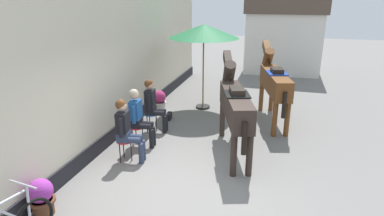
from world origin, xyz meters
name	(u,v)px	position (x,y,z in m)	size (l,w,h in m)	color
ground_plane	(223,124)	(0.00, 3.00, 0.00)	(40.00, 40.00, 0.00)	slate
pub_facade_wall	(109,77)	(-2.55, 1.50, 1.54)	(0.34, 14.00, 3.40)	beige
distant_cottage	(284,31)	(1.40, 10.29, 1.80)	(3.40, 2.60, 3.50)	silver
seated_visitor_near	(126,127)	(-1.61, 0.40, 0.78)	(0.61, 0.49, 1.39)	red
seated_visitor_middle	(138,115)	(-1.68, 1.17, 0.78)	(0.61, 0.49, 1.39)	red
seated_visitor_far	(153,103)	(-1.69, 2.08, 0.78)	(0.61, 0.49, 1.39)	#194C99
saddled_horse_near	(235,103)	(0.50, 1.47, 1.16)	(1.14, 2.91, 2.06)	#2D231E
saddled_horse_far	(274,81)	(1.26, 3.67, 1.16)	(1.00, 2.94, 2.06)	brown
flower_planter_nearest	(41,197)	(-2.15, -1.66, 0.33)	(0.43, 0.43, 0.64)	brown
flower_planter_farthest	(159,100)	(-2.10, 3.61, 0.33)	(0.43, 0.43, 0.64)	beige
cafe_parasol	(204,32)	(-0.87, 4.24, 2.36)	(2.10, 2.10, 2.58)	black
satchel_bag	(169,116)	(-1.57, 2.96, 0.10)	(0.28, 0.12, 0.20)	black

